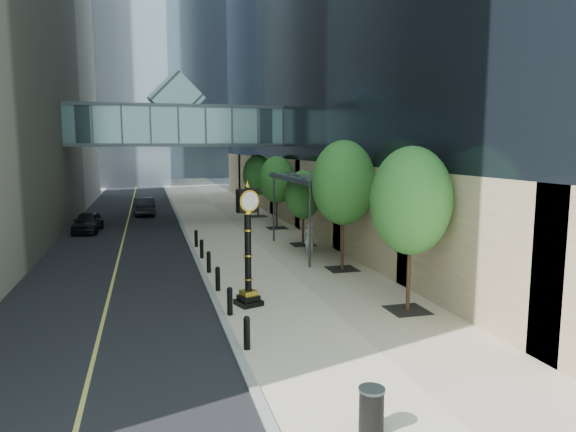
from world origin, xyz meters
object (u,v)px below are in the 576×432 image
object	(u,v)px
street_clock	(248,253)
pedestrian	(309,238)
car_near	(88,222)
car_far	(144,206)
trash_bin	(371,411)

from	to	relation	value
street_clock	pedestrian	bearing A→B (deg)	39.93
street_clock	car_near	xyz separation A→B (m)	(-7.61, 19.37, -1.30)
pedestrian	car_far	bearing A→B (deg)	-65.01
street_clock	car_far	size ratio (longest dim) A/B	0.99
street_clock	trash_bin	xyz separation A→B (m)	(0.83, -9.15, -1.53)
trash_bin	car_far	world-z (taller)	car_far
trash_bin	pedestrian	distance (m)	17.96
trash_bin	pedestrian	bearing A→B (deg)	76.47
street_clock	car_far	xyz separation A→B (m)	(-3.91, 27.75, -1.26)
street_clock	pedestrian	distance (m)	9.77
car_near	car_far	world-z (taller)	car_far
trash_bin	car_near	bearing A→B (deg)	106.49
street_clock	car_far	distance (m)	28.05
street_clock	car_near	world-z (taller)	street_clock
car_near	car_far	bearing A→B (deg)	70.50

